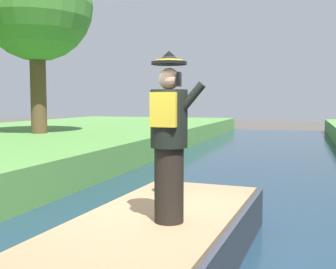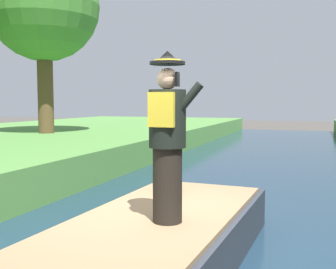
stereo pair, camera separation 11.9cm
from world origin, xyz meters
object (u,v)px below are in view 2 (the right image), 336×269
object	(u,v)px
boat	(158,240)
person_pirate	(168,138)
parrot_plush	(168,175)
tree_tall	(43,6)

from	to	relation	value
boat	person_pirate	bearing A→B (deg)	-48.11
parrot_plush	tree_tall	xyz separation A→B (m)	(-7.21, 6.99, 4.46)
parrot_plush	tree_tall	bearing A→B (deg)	135.90
parrot_plush	person_pirate	bearing A→B (deg)	-70.67
parrot_plush	tree_tall	size ratio (longest dim) A/B	0.09
person_pirate	tree_tall	size ratio (longest dim) A/B	0.28
tree_tall	person_pirate	bearing A→B (deg)	-47.42
boat	parrot_plush	world-z (taller)	parrot_plush
tree_tall	boat	bearing A→B (deg)	-47.40
boat	person_pirate	xyz separation A→B (m)	(0.21, -0.23, 1.23)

